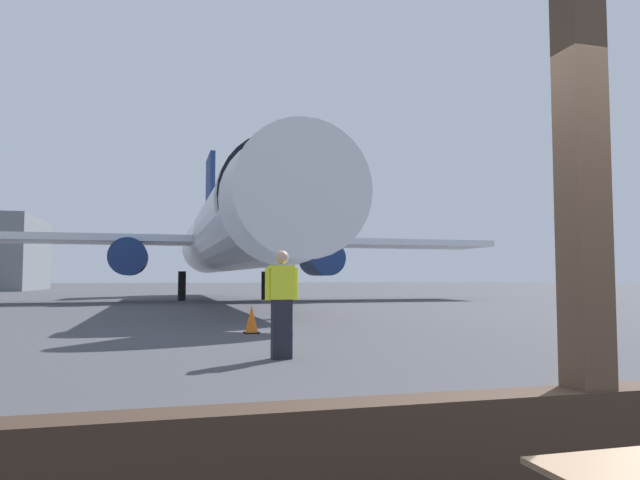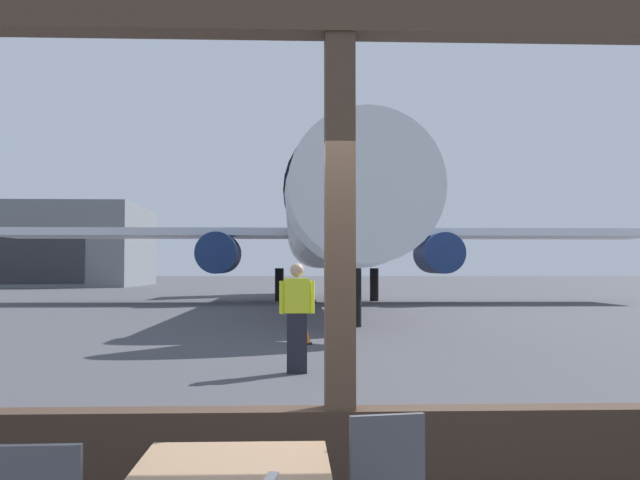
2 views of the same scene
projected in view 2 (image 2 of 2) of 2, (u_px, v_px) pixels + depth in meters
The scene contains 6 objects.
ground_plane at pixel (296, 295), 44.71m from camera, with size 220.00×220.00×0.00m, color #424247.
window_frame at pixel (340, 339), 4.82m from camera, with size 8.01×0.24×3.47m.
airplane at pixel (330, 225), 33.38m from camera, with size 31.72×32.73×10.66m.
ground_crew_worker at pixel (297, 316), 11.52m from camera, with size 0.56×0.22×1.74m.
traffic_cone at pixel (304, 330), 15.92m from camera, with size 0.36×0.36×0.65m.
distant_hangar at pixel (23, 246), 68.95m from camera, with size 22.39×14.83×7.58m.
Camera 2 is at (-0.33, -4.83, 1.66)m, focal length 40.77 mm.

